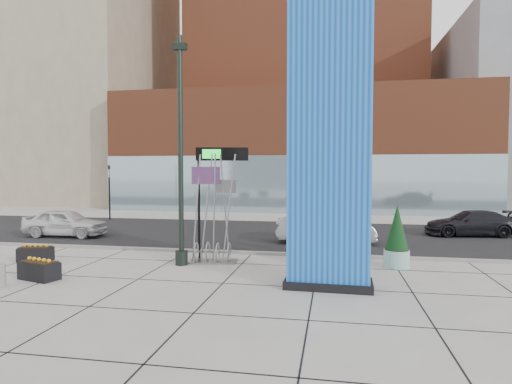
% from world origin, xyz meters
% --- Properties ---
extents(ground, '(160.00, 160.00, 0.00)m').
position_xyz_m(ground, '(0.00, 0.00, 0.00)').
color(ground, '#9E9991').
rests_on(ground, ground).
extents(street_asphalt, '(80.00, 12.00, 0.02)m').
position_xyz_m(street_asphalt, '(0.00, 10.00, 0.01)').
color(street_asphalt, black).
rests_on(street_asphalt, ground).
extents(curb_edge, '(80.00, 0.30, 0.12)m').
position_xyz_m(curb_edge, '(0.00, 4.00, 0.06)').
color(curb_edge, gray).
rests_on(curb_edge, ground).
extents(tower_podium, '(34.00, 10.00, 11.00)m').
position_xyz_m(tower_podium, '(1.00, 27.00, 5.50)').
color(tower_podium, brown).
rests_on(tower_podium, ground).
extents(tower_glass_front, '(34.00, 0.60, 5.00)m').
position_xyz_m(tower_glass_front, '(1.00, 22.20, 2.50)').
color(tower_glass_front, '#8CA5B2').
rests_on(tower_glass_front, ground).
extents(building_beige_left, '(18.00, 20.00, 34.00)m').
position_xyz_m(building_beige_left, '(-26.00, 34.00, 17.00)').
color(building_beige_left, gray).
rests_on(building_beige_left, ground).
extents(blue_pylon, '(2.80, 1.32, 9.21)m').
position_xyz_m(blue_pylon, '(4.44, -0.89, 4.45)').
color(blue_pylon, blue).
rests_on(blue_pylon, ground).
extents(lamp_post, '(0.57, 0.49, 8.95)m').
position_xyz_m(lamp_post, '(-1.32, 1.41, 3.66)').
color(lamp_post, black).
rests_on(lamp_post, ground).
extents(public_art_sculpture, '(2.03, 1.15, 4.42)m').
position_xyz_m(public_art_sculpture, '(-0.23, 2.11, 1.16)').
color(public_art_sculpture, '#A3A5A8').
rests_on(public_art_sculpture, ground).
extents(overhead_street_sign, '(2.20, 0.72, 4.70)m').
position_xyz_m(overhead_street_sign, '(-0.24, 2.80, 4.04)').
color(overhead_street_sign, black).
rests_on(overhead_street_sign, ground).
extents(round_planter_east, '(0.97, 0.97, 2.42)m').
position_xyz_m(round_planter_east, '(7.00, 2.47, 1.15)').
color(round_planter_east, '#98CDC2').
rests_on(round_planter_east, ground).
extents(round_planter_mid, '(1.12, 1.12, 2.79)m').
position_xyz_m(round_planter_mid, '(4.30, 3.60, 1.32)').
color(round_planter_mid, '#98CDC2').
rests_on(round_planter_mid, ground).
extents(round_planter_west, '(1.11, 1.11, 2.79)m').
position_xyz_m(round_planter_west, '(3.39, 2.93, 1.32)').
color(round_planter_west, '#98CDC2').
rests_on(round_planter_west, ground).
extents(box_planter_north, '(1.37, 0.82, 0.71)m').
position_xyz_m(box_planter_north, '(-7.50, 1.00, 0.33)').
color(box_planter_north, black).
rests_on(box_planter_north, ground).
extents(box_planter_south, '(1.52, 1.04, 0.76)m').
position_xyz_m(box_planter_south, '(-5.33, -1.63, 0.35)').
color(box_planter_south, black).
rests_on(box_planter_south, ground).
extents(car_white_west, '(4.62, 2.00, 1.55)m').
position_xyz_m(car_white_west, '(-10.24, 7.01, 0.78)').
color(car_white_west, white).
rests_on(car_white_west, ground).
extents(car_silver_mid, '(5.08, 2.10, 1.64)m').
position_xyz_m(car_silver_mid, '(4.18, 7.41, 0.82)').
color(car_silver_mid, '#ACAFB4').
rests_on(car_silver_mid, ground).
extents(car_dark_east, '(5.16, 2.58, 1.44)m').
position_xyz_m(car_dark_east, '(12.26, 11.37, 0.72)').
color(car_dark_east, black).
rests_on(car_dark_east, ground).
extents(traffic_signal, '(0.15, 0.18, 4.10)m').
position_xyz_m(traffic_signal, '(-12.00, 15.00, 2.30)').
color(traffic_signal, black).
rests_on(traffic_signal, ground).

